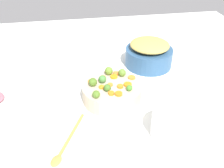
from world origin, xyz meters
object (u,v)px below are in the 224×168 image
at_px(metal_pot, 149,57).
at_px(casserole_dish, 174,126).
at_px(ham_plate, 0,98).
at_px(serving_bowl_carrots, 112,93).
at_px(wooden_spoon, 64,147).

distance_m(metal_pot, casserole_dish, 0.59).
height_order(metal_pot, ham_plate, metal_pot).
bearing_deg(serving_bowl_carrots, metal_pot, 137.78).
xyz_separation_m(serving_bowl_carrots, metal_pot, (-0.30, 0.28, 0.01)).
height_order(metal_pot, casserole_dish, metal_pot).
xyz_separation_m(wooden_spoon, casserole_dish, (0.00, 0.45, 0.04)).
height_order(wooden_spoon, ham_plate, same).
bearing_deg(ham_plate, serving_bowl_carrots, 79.64).
relative_size(metal_pot, casserole_dish, 1.53).
bearing_deg(serving_bowl_carrots, casserole_dish, 36.29).
bearing_deg(metal_pot, ham_plate, -76.14).
xyz_separation_m(serving_bowl_carrots, ham_plate, (-0.10, -0.55, -0.04)).
xyz_separation_m(wooden_spoon, ham_plate, (-0.38, -0.31, 0.00)).
bearing_deg(metal_pot, casserole_dish, -6.78).
distance_m(metal_pot, ham_plate, 0.85).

